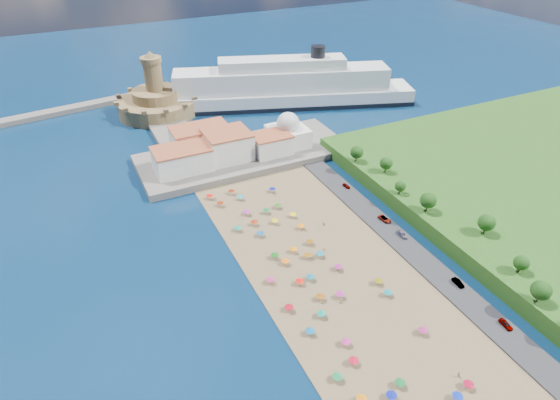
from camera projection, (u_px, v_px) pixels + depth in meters
ground at (303, 265)px, 144.49m from camera, size 700.00×700.00×0.00m
terrace at (244, 155)px, 202.36m from camera, size 90.00×36.00×3.00m
jetty at (174, 134)px, 220.94m from camera, size 18.00×70.00×2.40m
waterfront_buildings at (214, 147)px, 194.62m from camera, size 57.00×29.00×11.00m
domed_building at (288, 132)px, 204.02m from camera, size 16.00×16.00×15.00m
fortress at (157, 101)px, 240.57m from camera, size 40.00×40.00×32.40m
cruise_ship at (282, 89)px, 249.35m from camera, size 141.10×65.81×31.00m
beach_parasols at (313, 279)px, 135.95m from camera, size 32.06×116.53×2.20m
beachgoers at (302, 257)px, 145.59m from camera, size 35.58×103.63×1.84m
parked_cars at (413, 244)px, 150.90m from camera, size 2.90×81.44×1.41m
hillside_trees at (447, 212)px, 150.80m from camera, size 15.40×102.07×7.11m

